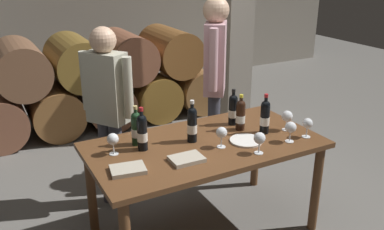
# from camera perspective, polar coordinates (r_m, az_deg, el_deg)

# --- Properties ---
(ground_plane) EXTENTS (14.00, 14.00, 0.00)m
(ground_plane) POSITION_cam_1_polar(r_m,az_deg,el_deg) (3.47, 1.62, -15.27)
(ground_plane) COLOR #66635E
(cellar_back_wall) EXTENTS (10.00, 0.24, 2.80)m
(cellar_back_wall) POSITION_cam_1_polar(r_m,az_deg,el_deg) (6.80, -16.68, 14.69)
(cellar_back_wall) COLOR gray
(cellar_back_wall) RESTS_ON ground_plane
(barrel_stack) EXTENTS (3.12, 0.90, 1.15)m
(barrel_stack) POSITION_cam_1_polar(r_m,az_deg,el_deg) (5.42, -12.08, 4.41)
(barrel_stack) COLOR brown
(barrel_stack) RESTS_ON ground_plane
(stone_pillar) EXTENTS (0.32, 0.32, 2.60)m
(stone_pillar) POSITION_cam_1_polar(r_m,az_deg,el_deg) (4.90, 5.83, 12.11)
(stone_pillar) COLOR gray
(stone_pillar) RESTS_ON ground_plane
(dining_table) EXTENTS (1.70, 0.90, 0.76)m
(dining_table) POSITION_cam_1_polar(r_m,az_deg,el_deg) (3.12, 1.74, -5.31)
(dining_table) COLOR brown
(dining_table) RESTS_ON ground_plane
(wine_bottle_0) EXTENTS (0.07, 0.07, 0.32)m
(wine_bottle_0) POSITION_cam_1_polar(r_m,az_deg,el_deg) (3.05, 0.01, -1.24)
(wine_bottle_0) COLOR black
(wine_bottle_0) RESTS_ON dining_table
(wine_bottle_1) EXTENTS (0.07, 0.07, 0.30)m
(wine_bottle_1) POSITION_cam_1_polar(r_m,az_deg,el_deg) (3.38, 5.60, 0.78)
(wine_bottle_1) COLOR black
(wine_bottle_1) RESTS_ON dining_table
(wine_bottle_2) EXTENTS (0.07, 0.07, 0.29)m
(wine_bottle_2) POSITION_cam_1_polar(r_m,az_deg,el_deg) (3.28, 6.62, 0.04)
(wine_bottle_2) COLOR black
(wine_bottle_2) RESTS_ON dining_table
(wine_bottle_3) EXTENTS (0.07, 0.07, 0.32)m
(wine_bottle_3) POSITION_cam_1_polar(r_m,az_deg,el_deg) (3.24, 9.88, -0.20)
(wine_bottle_3) COLOR black
(wine_bottle_3) RESTS_ON dining_table
(wine_bottle_4) EXTENTS (0.07, 0.07, 0.32)m
(wine_bottle_4) POSITION_cam_1_polar(r_m,az_deg,el_deg) (2.94, -6.80, -2.29)
(wine_bottle_4) COLOR black
(wine_bottle_4) RESTS_ON dining_table
(wine_bottle_5) EXTENTS (0.07, 0.07, 0.30)m
(wine_bottle_5) POSITION_cam_1_polar(r_m,az_deg,el_deg) (3.03, -7.59, -1.77)
(wine_bottle_5) COLOR #19381E
(wine_bottle_5) RESTS_ON dining_table
(wine_glass_0) EXTENTS (0.09, 0.09, 0.16)m
(wine_glass_0) POSITION_cam_1_polar(r_m,az_deg,el_deg) (3.33, 12.80, -0.21)
(wine_glass_0) COLOR white
(wine_glass_0) RESTS_ON dining_table
(wine_glass_1) EXTENTS (0.08, 0.08, 0.16)m
(wine_glass_1) POSITION_cam_1_polar(r_m,az_deg,el_deg) (2.91, -10.71, -3.32)
(wine_glass_1) COLOR white
(wine_glass_1) RESTS_ON dining_table
(wine_glass_2) EXTENTS (0.08, 0.08, 0.16)m
(wine_glass_2) POSITION_cam_1_polar(r_m,az_deg,el_deg) (2.91, 9.16, -3.20)
(wine_glass_2) COLOR white
(wine_glass_2) RESTS_ON dining_table
(wine_glass_3) EXTENTS (0.08, 0.08, 0.16)m
(wine_glass_3) POSITION_cam_1_polar(r_m,az_deg,el_deg) (3.13, 13.26, -1.70)
(wine_glass_3) COLOR white
(wine_glass_3) RESTS_ON dining_table
(wine_glass_4) EXTENTS (0.08, 0.08, 0.15)m
(wine_glass_4) POSITION_cam_1_polar(r_m,az_deg,el_deg) (2.97, 4.04, -2.47)
(wine_glass_4) COLOR white
(wine_glass_4) RESTS_ON dining_table
(wine_glass_5) EXTENTS (0.08, 0.08, 0.15)m
(wine_glass_5) POSITION_cam_1_polar(r_m,az_deg,el_deg) (3.24, 15.43, -1.17)
(wine_glass_5) COLOR white
(wine_glass_5) RESTS_ON dining_table
(tasting_notebook) EXTENTS (0.24, 0.19, 0.03)m
(tasting_notebook) POSITION_cam_1_polar(r_m,az_deg,el_deg) (2.71, -8.71, -7.33)
(tasting_notebook) COLOR #B2A893
(tasting_notebook) RESTS_ON dining_table
(leather_ledger) EXTENTS (0.22, 0.16, 0.03)m
(leather_ledger) POSITION_cam_1_polar(r_m,az_deg,el_deg) (2.81, -0.74, -6.00)
(leather_ledger) COLOR #B2A893
(leather_ledger) RESTS_ON dining_table
(serving_plate) EXTENTS (0.24, 0.24, 0.01)m
(serving_plate) POSITION_cam_1_polar(r_m,az_deg,el_deg) (3.12, 7.35, -3.47)
(serving_plate) COLOR white
(serving_plate) RESTS_ON dining_table
(sommelier_presenting) EXTENTS (0.33, 0.42, 1.72)m
(sommelier_presenting) POSITION_cam_1_polar(r_m,az_deg,el_deg) (3.84, 3.13, 5.81)
(sommelier_presenting) COLOR #383842
(sommelier_presenting) RESTS_ON ground_plane
(taster_seated_left) EXTENTS (0.33, 0.42, 1.54)m
(taster_seated_left) POSITION_cam_1_polar(r_m,az_deg,el_deg) (3.45, -11.39, 1.53)
(taster_seated_left) COLOR #383842
(taster_seated_left) RESTS_ON ground_plane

